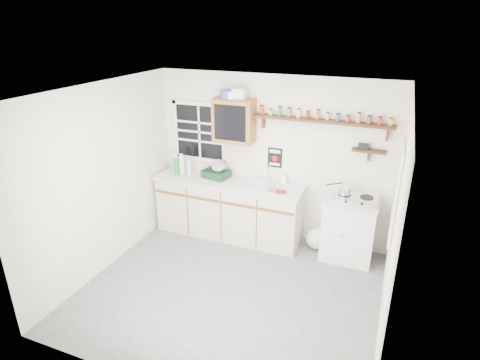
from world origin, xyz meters
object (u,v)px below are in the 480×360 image
Objects in this scene: main_cabinet at (229,208)px; upper_cabinet at (234,121)px; dish_rack at (217,172)px; hotplate at (355,198)px; spice_shelf at (322,120)px; right_cabinet at (349,229)px.

upper_cabinet is (0.03, 0.14, 1.36)m from main_cabinet.
dish_rack is 2.10m from hotplate.
spice_shelf is 4.39× the size of dish_rack.
upper_cabinet reaches higher than spice_shelf.
upper_cabinet reaches higher than dish_rack.
dish_rack is (-2.05, 0.04, 0.56)m from right_cabinet.
upper_cabinet reaches higher than right_cabinet.
dish_rack reaches higher than main_cabinet.
main_cabinet is 0.60m from dish_rack.
spice_shelf reaches higher than right_cabinet.
hotplate reaches higher than main_cabinet.
upper_cabinet is (-1.80, 0.12, 1.37)m from right_cabinet.
right_cabinet is 2.09× the size of dish_rack.
spice_shelf reaches higher than dish_rack.
hotplate is at bearing 0.17° from main_cabinet.
upper_cabinet is at bearing 176.96° from hotplate.
spice_shelf is 1.79m from dish_rack.
right_cabinet is 2.26m from upper_cabinet.
spice_shelf is (-0.52, 0.19, 1.48)m from right_cabinet.
dish_rack reaches higher than hotplate.
upper_cabinet is at bearing 176.24° from right_cabinet.
spice_shelf is (1.28, 0.07, 0.11)m from upper_cabinet.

